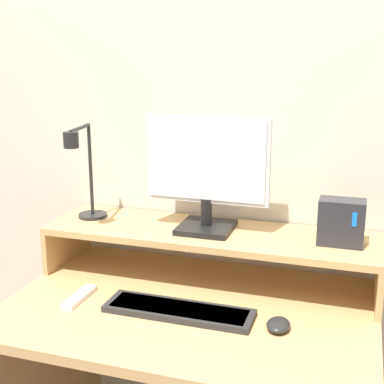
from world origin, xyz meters
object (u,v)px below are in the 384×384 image
at_px(mouse, 278,325).
at_px(remote_control, 79,297).
at_px(router_dock, 341,222).
at_px(monitor, 207,171).
at_px(keyboard, 179,310).
at_px(desk_lamp, 84,176).

bearing_deg(mouse, remote_control, -179.83).
bearing_deg(router_dock, monitor, 179.20).
xyz_separation_m(router_dock, remote_control, (-0.74, -0.27, -0.23)).
height_order(keyboard, mouse, mouse).
height_order(desk_lamp, mouse, desk_lamp).
height_order(desk_lamp, remote_control, desk_lamp).
distance_m(desk_lamp, keyboard, 0.56).
bearing_deg(router_dock, desk_lamp, -176.59).
xyz_separation_m(desk_lamp, keyboard, (0.41, -0.22, -0.32)).
relative_size(keyboard, remote_control, 2.78).
xyz_separation_m(desk_lamp, remote_control, (0.09, -0.22, -0.32)).
xyz_separation_m(monitor, remote_control, (-0.32, -0.28, -0.35)).
distance_m(router_dock, remote_control, 0.82).
relative_size(router_dock, remote_control, 0.90).
xyz_separation_m(keyboard, mouse, (0.29, -0.00, 0.00)).
bearing_deg(mouse, router_dock, 63.36).
xyz_separation_m(mouse, remote_control, (-0.61, -0.00, -0.01)).
xyz_separation_m(desk_lamp, mouse, (0.70, -0.22, -0.32)).
height_order(router_dock, mouse, router_dock).
xyz_separation_m(monitor, keyboard, (-0.00, -0.27, -0.35)).
relative_size(desk_lamp, remote_control, 2.14).
xyz_separation_m(router_dock, mouse, (-0.14, -0.27, -0.22)).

